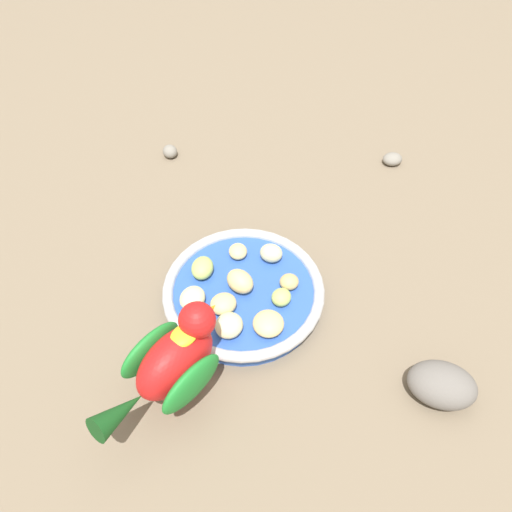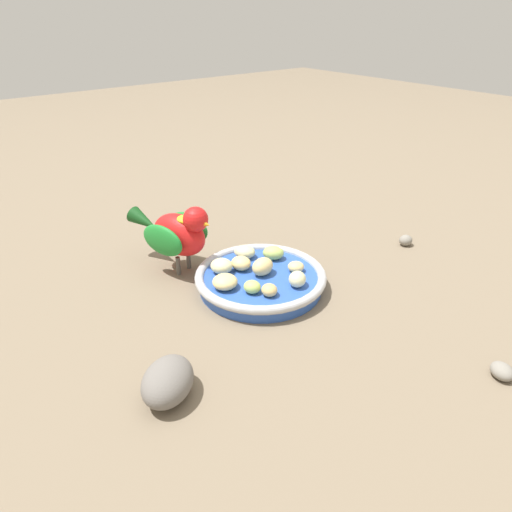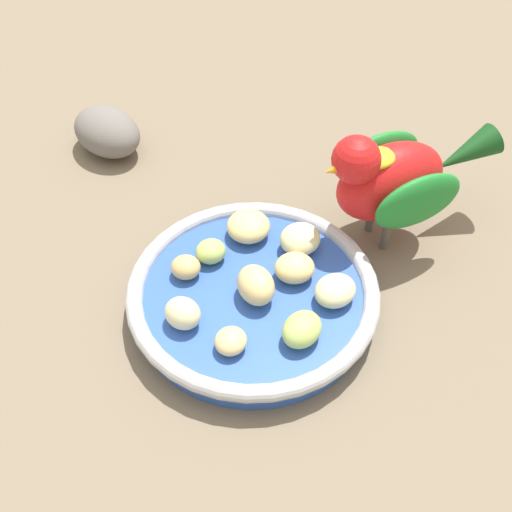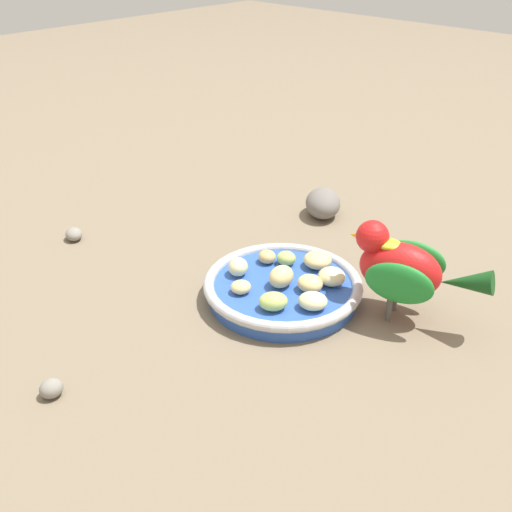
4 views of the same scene
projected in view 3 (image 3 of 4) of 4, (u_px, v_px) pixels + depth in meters
name	position (u px, v px, depth m)	size (l,w,h in m)	color
ground_plane	(232.00, 301.00, 0.58)	(4.00, 4.00, 0.00)	#756651
feeding_bowl	(253.00, 297.00, 0.57)	(0.20, 0.20, 0.03)	#2D56B7
apple_piece_0	(256.00, 285.00, 0.55)	(0.04, 0.03, 0.03)	#E5C67F
apple_piece_1	(335.00, 291.00, 0.55)	(0.04, 0.03, 0.02)	beige
apple_piece_2	(300.00, 239.00, 0.58)	(0.03, 0.03, 0.02)	beige
apple_piece_3	(302.00, 329.00, 0.52)	(0.03, 0.03, 0.02)	#B2CC66
apple_piece_4	(211.00, 251.00, 0.58)	(0.03, 0.02, 0.02)	#B2CC66
apple_piece_5	(248.00, 226.00, 0.60)	(0.04, 0.04, 0.02)	#E5C67F
apple_piece_6	(294.00, 265.00, 0.57)	(0.03, 0.03, 0.02)	#E5C67F
apple_piece_7	(183.00, 313.00, 0.53)	(0.03, 0.03, 0.02)	beige
apple_piece_8	(231.00, 341.00, 0.52)	(0.03, 0.02, 0.02)	#E5C67F
apple_piece_9	(186.00, 267.00, 0.57)	(0.02, 0.02, 0.02)	tan
parrot	(394.00, 176.00, 0.58)	(0.17, 0.10, 0.12)	#59544C
rock_large	(107.00, 132.00, 0.70)	(0.08, 0.06, 0.04)	slate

